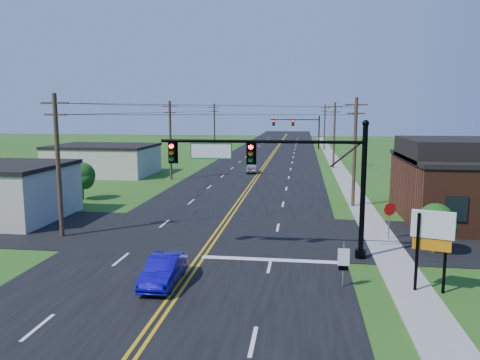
# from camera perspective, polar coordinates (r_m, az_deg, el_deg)

# --- Properties ---
(ground) EXTENTS (260.00, 260.00, 0.00)m
(ground) POSITION_cam_1_polar(r_m,az_deg,el_deg) (19.70, -9.83, -15.51)
(ground) COLOR #264E16
(ground) RESTS_ON ground
(road_main) EXTENTS (16.00, 220.00, 0.04)m
(road_main) POSITION_cam_1_polar(r_m,az_deg,el_deg) (67.82, 2.90, 1.79)
(road_main) COLOR black
(road_main) RESTS_ON ground
(road_cross) EXTENTS (70.00, 10.00, 0.04)m
(road_cross) POSITION_cam_1_polar(r_m,az_deg,el_deg) (30.71, -3.09, -6.51)
(road_cross) COLOR black
(road_cross) RESTS_ON ground
(sidewalk) EXTENTS (2.00, 160.00, 0.08)m
(sidewalk) POSITION_cam_1_polar(r_m,az_deg,el_deg) (57.88, 12.47, 0.46)
(sidewalk) COLOR gray
(sidewalk) RESTS_ON ground
(signal_mast_main) EXTENTS (11.30, 0.60, 7.48)m
(signal_mast_main) POSITION_cam_1_polar(r_m,az_deg,el_deg) (25.36, 4.80, 1.18)
(signal_mast_main) COLOR black
(signal_mast_main) RESTS_ON ground
(signal_mast_far) EXTENTS (10.98, 0.60, 7.48)m
(signal_mast_far) POSITION_cam_1_polar(r_m,az_deg,el_deg) (97.19, 7.03, 6.46)
(signal_mast_far) COLOR black
(signal_mast_far) RESTS_ON ground
(cream_bldg_far) EXTENTS (12.20, 9.20, 3.70)m
(cream_bldg_far) POSITION_cam_1_polar(r_m,az_deg,el_deg) (60.67, -16.29, 2.40)
(cream_bldg_far) COLOR beige
(cream_bldg_far) RESTS_ON ground
(utility_pole_left_a) EXTENTS (1.80, 0.28, 9.00)m
(utility_pole_left_a) POSITION_cam_1_polar(r_m,az_deg,el_deg) (31.20, -21.29, 1.95)
(utility_pole_left_a) COLOR #382819
(utility_pole_left_a) RESTS_ON ground
(utility_pole_left_b) EXTENTS (1.80, 0.28, 9.00)m
(utility_pole_left_b) POSITION_cam_1_polar(r_m,az_deg,el_deg) (54.36, -8.48, 5.01)
(utility_pole_left_b) COLOR #382819
(utility_pole_left_b) RESTS_ON ground
(utility_pole_left_c) EXTENTS (1.80, 0.28, 9.00)m
(utility_pole_left_c) POSITION_cam_1_polar(r_m,az_deg,el_deg) (80.61, -3.14, 6.22)
(utility_pole_left_c) COLOR #382819
(utility_pole_left_c) RESTS_ON ground
(utility_pole_right_a) EXTENTS (1.80, 0.28, 9.00)m
(utility_pole_right_a) POSITION_cam_1_polar(r_m,az_deg,el_deg) (39.49, 13.80, 3.55)
(utility_pole_right_a) COLOR #382819
(utility_pole_right_a) RESTS_ON ground
(utility_pole_right_b) EXTENTS (1.80, 0.28, 9.00)m
(utility_pole_right_b) POSITION_cam_1_polar(r_m,az_deg,el_deg) (65.34, 11.41, 5.52)
(utility_pole_right_b) COLOR #382819
(utility_pole_right_b) RESTS_ON ground
(utility_pole_right_c) EXTENTS (1.80, 0.28, 9.00)m
(utility_pole_right_c) POSITION_cam_1_polar(r_m,az_deg,el_deg) (95.27, 10.27, 6.45)
(utility_pole_right_c) COLOR #382819
(utility_pole_right_c) RESTS_ON ground
(tree_right_back) EXTENTS (3.00, 3.00, 4.10)m
(tree_right_back) POSITION_cam_1_polar(r_m,az_deg,el_deg) (44.69, 21.09, 1.04)
(tree_right_back) COLOR #382819
(tree_right_back) RESTS_ON ground
(shrub_corner) EXTENTS (2.00, 2.00, 2.86)m
(shrub_corner) POSITION_cam_1_polar(r_m,az_deg,el_deg) (28.31, 22.74, -4.66)
(shrub_corner) COLOR #382819
(shrub_corner) RESTS_ON ground
(tree_left) EXTENTS (2.40, 2.40, 3.37)m
(tree_left) POSITION_cam_1_polar(r_m,az_deg,el_deg) (44.14, -18.75, 0.51)
(tree_left) COLOR #382819
(tree_left) RESTS_ON ground
(blue_car) EXTENTS (1.43, 3.97, 1.30)m
(blue_car) POSITION_cam_1_polar(r_m,az_deg,el_deg) (22.22, -9.28, -10.86)
(blue_car) COLOR #0F0695
(blue_car) RESTS_ON ground
(distant_car) EXTENTS (1.94, 3.99, 1.31)m
(distant_car) POSITION_cam_1_polar(r_m,az_deg,el_deg) (59.83, 1.47, 1.51)
(distant_car) COLOR #B0B0B5
(distant_car) RESTS_ON ground
(route_sign) EXTENTS (0.53, 0.08, 2.12)m
(route_sign) POSITION_cam_1_polar(r_m,az_deg,el_deg) (21.88, 12.50, -9.65)
(route_sign) COLOR slate
(route_sign) RESTS_ON ground
(stop_sign) EXTENTS (0.79, 0.36, 2.37)m
(stop_sign) POSITION_cam_1_polar(r_m,az_deg,el_deg) (30.25, 17.78, -3.85)
(stop_sign) COLOR slate
(stop_sign) RESTS_ON ground
(pylon_sign) EXTENTS (1.78, 0.78, 3.67)m
(pylon_sign) POSITION_cam_1_polar(r_m,az_deg,el_deg) (22.06, 22.40, -6.05)
(pylon_sign) COLOR black
(pylon_sign) RESTS_ON ground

